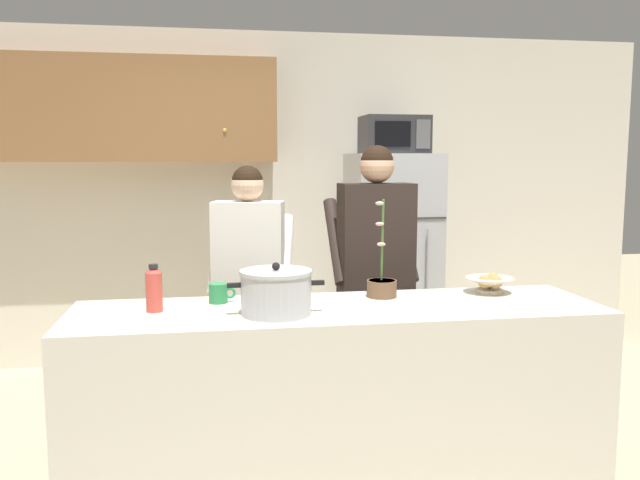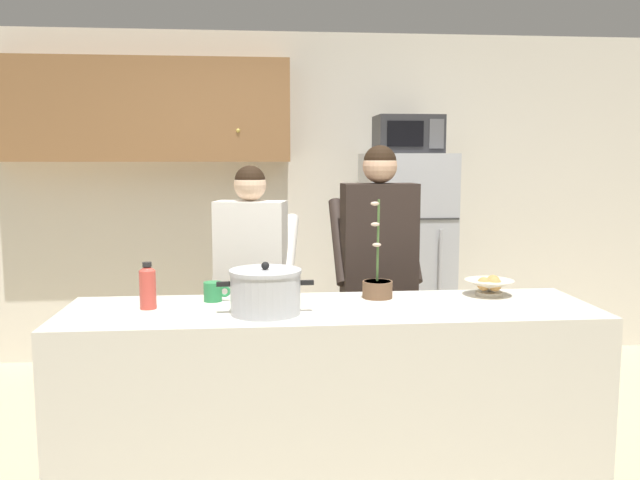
{
  "view_description": "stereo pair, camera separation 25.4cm",
  "coord_description": "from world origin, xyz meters",
  "px_view_note": "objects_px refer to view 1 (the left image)",
  "views": [
    {
      "loc": [
        -0.58,
        -2.93,
        1.61
      ],
      "look_at": [
        0.0,
        0.55,
        1.17
      ],
      "focal_mm": 36.38,
      "sensor_mm": 36.0,
      "label": 1
    },
    {
      "loc": [
        -0.33,
        -2.96,
        1.61
      ],
      "look_at": [
        0.0,
        0.55,
        1.17
      ],
      "focal_mm": 36.38,
      "sensor_mm": 36.0,
      "label": 2
    }
  ],
  "objects_px": {
    "cooking_pot": "(276,292)",
    "potted_orchid": "(382,284)",
    "coffee_mug": "(219,293)",
    "bread_bowl": "(490,283)",
    "refrigerator": "(391,262)",
    "person_near_pot": "(249,270)",
    "microwave": "(394,135)",
    "bottle_near_edge": "(154,289)",
    "person_by_sink": "(376,254)"
  },
  "relations": [
    {
      "from": "person_by_sink",
      "to": "coffee_mug",
      "type": "height_order",
      "value": "person_by_sink"
    },
    {
      "from": "person_by_sink",
      "to": "bread_bowl",
      "type": "xyz_separation_m",
      "value": [
        0.48,
        -0.53,
        -0.09
      ]
    },
    {
      "from": "refrigerator",
      "to": "person_by_sink",
      "type": "height_order",
      "value": "person_by_sink"
    },
    {
      "from": "cooking_pot",
      "to": "coffee_mug",
      "type": "xyz_separation_m",
      "value": [
        -0.25,
        0.28,
        -0.05
      ]
    },
    {
      "from": "person_by_sink",
      "to": "bread_bowl",
      "type": "relative_size",
      "value": 6.76
    },
    {
      "from": "coffee_mug",
      "to": "cooking_pot",
      "type": "bearing_deg",
      "value": -47.96
    },
    {
      "from": "person_near_pot",
      "to": "coffee_mug",
      "type": "height_order",
      "value": "person_near_pot"
    },
    {
      "from": "bottle_near_edge",
      "to": "bread_bowl",
      "type": "bearing_deg",
      "value": 4.65
    },
    {
      "from": "refrigerator",
      "to": "coffee_mug",
      "type": "distance_m",
      "value": 2.14
    },
    {
      "from": "cooking_pot",
      "to": "bottle_near_edge",
      "type": "xyz_separation_m",
      "value": [
        -0.54,
        0.14,
        0.01
      ]
    },
    {
      "from": "cooking_pot",
      "to": "potted_orchid",
      "type": "xyz_separation_m",
      "value": [
        0.56,
        0.28,
        -0.04
      ]
    },
    {
      "from": "microwave",
      "to": "person_near_pot",
      "type": "xyz_separation_m",
      "value": [
        -1.16,
        -1.06,
        -0.82
      ]
    },
    {
      "from": "coffee_mug",
      "to": "person_near_pot",
      "type": "bearing_deg",
      "value": 73.03
    },
    {
      "from": "refrigerator",
      "to": "cooking_pot",
      "type": "bearing_deg",
      "value": -119.09
    },
    {
      "from": "person_near_pot",
      "to": "person_by_sink",
      "type": "relative_size",
      "value": 0.93
    },
    {
      "from": "microwave",
      "to": "bottle_near_edge",
      "type": "bearing_deg",
      "value": -132.43
    },
    {
      "from": "coffee_mug",
      "to": "bread_bowl",
      "type": "relative_size",
      "value": 0.52
    },
    {
      "from": "microwave",
      "to": "bread_bowl",
      "type": "bearing_deg",
      "value": -88.0
    },
    {
      "from": "refrigerator",
      "to": "bottle_near_edge",
      "type": "relative_size",
      "value": 7.56
    },
    {
      "from": "person_near_pot",
      "to": "potted_orchid",
      "type": "xyz_separation_m",
      "value": [
        0.63,
        -0.58,
        0.01
      ]
    },
    {
      "from": "potted_orchid",
      "to": "bread_bowl",
      "type": "bearing_deg",
      "value": 0.11
    },
    {
      "from": "person_by_sink",
      "to": "cooking_pot",
      "type": "distance_m",
      "value": 1.05
    },
    {
      "from": "microwave",
      "to": "coffee_mug",
      "type": "distance_m",
      "value": 2.27
    },
    {
      "from": "cooking_pot",
      "to": "potted_orchid",
      "type": "height_order",
      "value": "potted_orchid"
    },
    {
      "from": "bottle_near_edge",
      "to": "potted_orchid",
      "type": "relative_size",
      "value": 0.44
    },
    {
      "from": "cooking_pot",
      "to": "bottle_near_edge",
      "type": "height_order",
      "value": "cooking_pot"
    },
    {
      "from": "microwave",
      "to": "cooking_pot",
      "type": "distance_m",
      "value": 2.34
    },
    {
      "from": "person_by_sink",
      "to": "person_near_pot",
      "type": "bearing_deg",
      "value": 176.18
    },
    {
      "from": "cooking_pot",
      "to": "potted_orchid",
      "type": "bearing_deg",
      "value": 26.58
    },
    {
      "from": "microwave",
      "to": "bottle_near_edge",
      "type": "xyz_separation_m",
      "value": [
        -1.63,
        -1.78,
        -0.77
      ]
    },
    {
      "from": "bottle_near_edge",
      "to": "person_near_pot",
      "type": "bearing_deg",
      "value": 56.81
    },
    {
      "from": "bottle_near_edge",
      "to": "potted_orchid",
      "type": "height_order",
      "value": "potted_orchid"
    },
    {
      "from": "bottle_near_edge",
      "to": "potted_orchid",
      "type": "distance_m",
      "value": 1.11
    },
    {
      "from": "cooking_pot",
      "to": "refrigerator",
      "type": "bearing_deg",
      "value": 60.91
    },
    {
      "from": "person_by_sink",
      "to": "microwave",
      "type": "bearing_deg",
      "value": 69.35
    },
    {
      "from": "person_by_sink",
      "to": "bottle_near_edge",
      "type": "bearing_deg",
      "value": -150.99
    },
    {
      "from": "person_near_pot",
      "to": "bottle_near_edge",
      "type": "distance_m",
      "value": 0.86
    },
    {
      "from": "coffee_mug",
      "to": "bottle_near_edge",
      "type": "bearing_deg",
      "value": -155.32
    },
    {
      "from": "bread_bowl",
      "to": "bottle_near_edge",
      "type": "bearing_deg",
      "value": -175.35
    },
    {
      "from": "person_near_pot",
      "to": "person_by_sink",
      "type": "height_order",
      "value": "person_by_sink"
    },
    {
      "from": "microwave",
      "to": "person_near_pot",
      "type": "height_order",
      "value": "microwave"
    },
    {
      "from": "refrigerator",
      "to": "cooking_pot",
      "type": "xyz_separation_m",
      "value": [
        -1.08,
        -1.95,
        0.19
      ]
    },
    {
      "from": "bread_bowl",
      "to": "person_by_sink",
      "type": "bearing_deg",
      "value": 131.75
    },
    {
      "from": "person_by_sink",
      "to": "potted_orchid",
      "type": "xyz_separation_m",
      "value": [
        -0.1,
        -0.53,
        -0.08
      ]
    },
    {
      "from": "cooking_pot",
      "to": "bread_bowl",
      "type": "bearing_deg",
      "value": 13.88
    },
    {
      "from": "potted_orchid",
      "to": "coffee_mug",
      "type": "bearing_deg",
      "value": -179.88
    },
    {
      "from": "person_by_sink",
      "to": "bread_bowl",
      "type": "distance_m",
      "value": 0.72
    },
    {
      "from": "potted_orchid",
      "to": "bottle_near_edge",
      "type": "bearing_deg",
      "value": -172.99
    },
    {
      "from": "microwave",
      "to": "person_by_sink",
      "type": "relative_size",
      "value": 0.28
    },
    {
      "from": "refrigerator",
      "to": "person_near_pot",
      "type": "xyz_separation_m",
      "value": [
        -1.16,
        -1.08,
        0.15
      ]
    }
  ]
}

